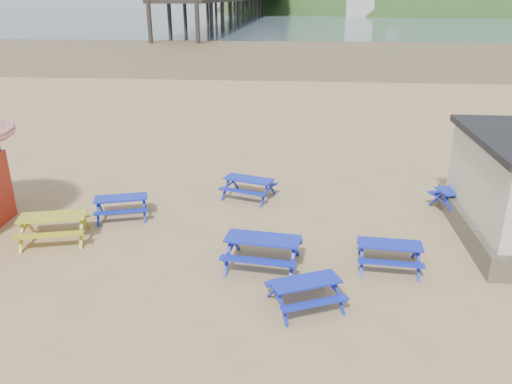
# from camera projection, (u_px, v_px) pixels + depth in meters

# --- Properties ---
(ground) EXTENTS (400.00, 400.00, 0.00)m
(ground) POSITION_uv_depth(u_px,v_px,m) (232.00, 241.00, 14.84)
(ground) COLOR tan
(ground) RESTS_ON ground
(wet_sand) EXTENTS (400.00, 400.00, 0.00)m
(wet_sand) POSITION_uv_depth(u_px,v_px,m) (290.00, 51.00, 65.78)
(wet_sand) COLOR brown
(wet_sand) RESTS_ON ground
(sea) EXTENTS (400.00, 400.00, 0.00)m
(sea) POSITION_uv_depth(u_px,v_px,m) (300.00, 17.00, 172.30)
(sea) COLOR #485A67
(sea) RESTS_ON ground
(picnic_table_blue_a) EXTENTS (1.99, 1.77, 0.70)m
(picnic_table_blue_a) POSITION_uv_depth(u_px,v_px,m) (122.00, 207.00, 16.33)
(picnic_table_blue_a) COLOR #052BAF
(picnic_table_blue_a) RESTS_ON ground
(picnic_table_blue_b) EXTENTS (2.08, 1.86, 0.73)m
(picnic_table_blue_b) POSITION_uv_depth(u_px,v_px,m) (249.00, 188.00, 17.92)
(picnic_table_blue_b) COLOR #052BAF
(picnic_table_blue_b) RESTS_ON ground
(picnic_table_blue_c) EXTENTS (2.39, 2.12, 0.85)m
(picnic_table_blue_c) POSITION_uv_depth(u_px,v_px,m) (467.00, 201.00, 16.64)
(picnic_table_blue_c) COLOR #052BAF
(picnic_table_blue_c) RESTS_ON ground
(picnic_table_blue_d) EXTENTS (2.15, 1.81, 0.83)m
(picnic_table_blue_d) POSITION_uv_depth(u_px,v_px,m) (263.00, 252.00, 13.34)
(picnic_table_blue_d) COLOR #052BAF
(picnic_table_blue_d) RESTS_ON ground
(picnic_table_blue_e) EXTENTS (2.00, 1.84, 0.68)m
(picnic_table_blue_e) POSITION_uv_depth(u_px,v_px,m) (305.00, 293.00, 11.62)
(picnic_table_blue_e) COLOR #052BAF
(picnic_table_blue_e) RESTS_ON ground
(picnic_table_blue_f) EXTENTS (1.76, 1.45, 0.70)m
(picnic_table_blue_f) POSITION_uv_depth(u_px,v_px,m) (389.00, 255.00, 13.29)
(picnic_table_blue_f) COLOR #052BAF
(picnic_table_blue_f) RESTS_ON ground
(picnic_table_yellow) EXTENTS (2.23, 1.96, 0.80)m
(picnic_table_yellow) POSITION_uv_depth(u_px,v_px,m) (54.00, 228.00, 14.75)
(picnic_table_yellow) COLOR #9DAD0E
(picnic_table_yellow) RESTS_ON ground
(pier) EXTENTS (24.00, 220.00, 39.29)m
(pier) POSITION_uv_depth(u_px,v_px,m) (251.00, 0.00, 179.49)
(pier) COLOR black
(pier) RESTS_ON ground
(headland_town) EXTENTS (264.00, 144.00, 108.00)m
(headland_town) POSITION_uv_depth(u_px,v_px,m) (502.00, 36.00, 223.33)
(headland_town) COLOR #2D4C1E
(headland_town) RESTS_ON ground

